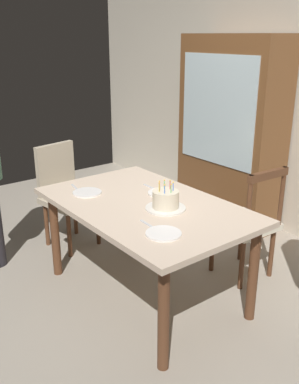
{
  "coord_description": "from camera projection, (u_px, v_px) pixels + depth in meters",
  "views": [
    {
      "loc": [
        2.28,
        -1.74,
        1.89
      ],
      "look_at": [
        0.05,
        0.0,
        0.85
      ],
      "focal_mm": 40.37,
      "sensor_mm": 36.0,
      "label": 1
    }
  ],
  "objects": [
    {
      "name": "fork_near_guest",
      "position": [
        148.0,
        225.0,
        2.73
      ],
      "size": [
        0.18,
        0.03,
        0.01
      ],
      "primitive_type": "cube",
      "rotation": [
        0.0,
        0.0,
        -0.07
      ],
      "color": "silver",
      "rests_on": "dining_table"
    },
    {
      "name": "fork_near_celebrant",
      "position": [
        75.0,
        188.0,
        3.39
      ],
      "size": [
        0.18,
        0.05,
        0.01
      ],
      "primitive_type": "cube",
      "rotation": [
        0.0,
        0.0,
        -0.2
      ],
      "color": "silver",
      "rests_on": "dining_table"
    },
    {
      "name": "fork_far_side",
      "position": [
        151.0,
        187.0,
        3.4
      ],
      "size": [
        0.18,
        0.02,
        0.01
      ],
      "primitive_type": "cube",
      "rotation": [
        0.0,
        0.0,
        -0.02
      ],
      "color": "silver",
      "rests_on": "dining_table"
    },
    {
      "name": "china_cabinet",
      "position": [
        231.0,
        133.0,
        4.37
      ],
      "size": [
        1.1,
        0.45,
        1.9
      ],
      "color": "brown",
      "rests_on": "ground"
    },
    {
      "name": "plate_far_side",
      "position": [
        162.0,
        193.0,
        3.27
      ],
      "size": [
        0.22,
        0.22,
        0.01
      ],
      "primitive_type": "cylinder",
      "color": "white",
      "rests_on": "dining_table"
    },
    {
      "name": "dining_table",
      "position": [
        145.0,
        215.0,
        3.12
      ],
      "size": [
        1.58,
        0.99,
        0.75
      ],
      "color": "beige",
      "rests_on": "ground"
    },
    {
      "name": "chair_spindle_back",
      "position": [
        247.0,
        224.0,
        3.46
      ],
      "size": [
        0.47,
        0.47,
        0.95
      ],
      "color": "beige",
      "rests_on": "ground"
    },
    {
      "name": "plate_near_celebrant",
      "position": [
        87.0,
        193.0,
        3.28
      ],
      "size": [
        0.22,
        0.22,
        0.01
      ],
      "primitive_type": "cylinder",
      "color": "white",
      "rests_on": "dining_table"
    },
    {
      "name": "chair_upholstered",
      "position": [
        64.0,
        190.0,
        4.01
      ],
      "size": [
        0.51,
        0.51,
        0.95
      ],
      "color": "tan",
      "rests_on": "ground"
    },
    {
      "name": "plate_near_guest",
      "position": [
        163.0,
        233.0,
        2.6
      ],
      "size": [
        0.22,
        0.22,
        0.01
      ],
      "primitive_type": "cylinder",
      "color": "white",
      "rests_on": "dining_table"
    },
    {
      "name": "birthday_cake",
      "position": [
        166.0,
        201.0,
        2.97
      ],
      "size": [
        0.28,
        0.28,
        0.2
      ],
      "color": "silver",
      "rests_on": "dining_table"
    },
    {
      "name": "ground",
      "position": [
        146.0,
        293.0,
        3.35
      ],
      "size": [
        6.4,
        6.4,
        0.0
      ],
      "primitive_type": "plane",
      "color": "#9E9384"
    }
  ]
}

